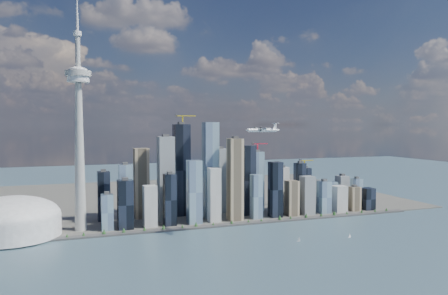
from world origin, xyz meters
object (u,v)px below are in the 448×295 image
object	(u,v)px
needle_tower	(79,127)
sailboat_west	(299,240)
sailboat_east	(350,236)
dome_stadium	(12,220)
airplane	(263,130)

from	to	relation	value
needle_tower	sailboat_west	world-z (taller)	needle_tower
needle_tower	sailboat_east	size ratio (longest dim) A/B	54.51
needle_tower	dome_stadium	bearing A→B (deg)	-175.91
needle_tower	dome_stadium	world-z (taller)	needle_tower
dome_stadium	sailboat_east	size ratio (longest dim) A/B	19.80
sailboat_west	dome_stadium	bearing A→B (deg)	174.20
needle_tower	sailboat_east	world-z (taller)	needle_tower
airplane	sailboat_west	bearing A→B (deg)	-44.41
needle_tower	dome_stadium	size ratio (longest dim) A/B	2.75
sailboat_west	sailboat_east	size ratio (longest dim) A/B	1.07
dome_stadium	airplane	xyz separation A→B (m)	(504.04, -177.49, 191.65)
dome_stadium	sailboat_east	bearing A→B (deg)	-19.52
airplane	sailboat_east	bearing A→B (deg)	-21.08
dome_stadium	airplane	distance (m)	567.70
needle_tower	dome_stadium	xyz separation A→B (m)	(-140.00, -10.00, -196.40)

